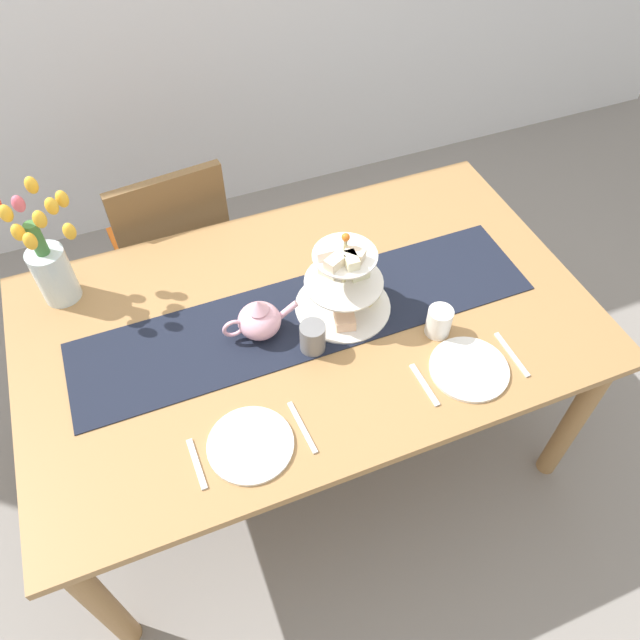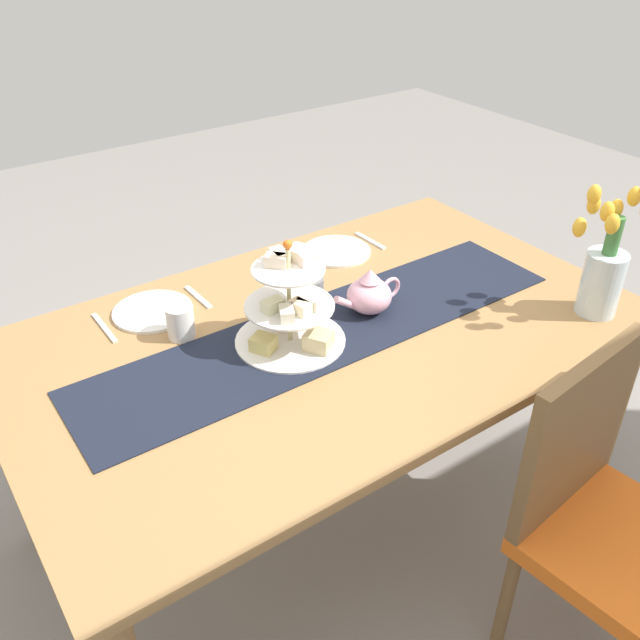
# 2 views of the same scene
# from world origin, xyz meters

# --- Properties ---
(ground_plane) EXTENTS (8.00, 8.00, 0.00)m
(ground_plane) POSITION_xyz_m (0.00, 0.00, 0.00)
(ground_plane) COLOR gray
(dining_table) EXTENTS (1.76, 1.06, 0.75)m
(dining_table) POSITION_xyz_m (0.00, 0.00, 0.66)
(dining_table) COLOR #A37747
(dining_table) RESTS_ON ground_plane
(chair_left) EXTENTS (0.46, 0.46, 0.91)m
(chair_left) POSITION_xyz_m (-0.30, 0.76, 0.50)
(chair_left) COLOR brown
(chair_left) RESTS_ON ground_plane
(table_runner) EXTENTS (1.45, 0.33, 0.00)m
(table_runner) POSITION_xyz_m (0.00, 0.01, 0.75)
(table_runner) COLOR black
(table_runner) RESTS_ON dining_table
(tiered_cake_stand) EXTENTS (0.30, 0.30, 0.30)m
(tiered_cake_stand) POSITION_xyz_m (0.12, 0.00, 0.85)
(tiered_cake_stand) COLOR beige
(tiered_cake_stand) RESTS_ON table_runner
(teapot) EXTENTS (0.24, 0.13, 0.14)m
(teapot) POSITION_xyz_m (-0.15, 0.00, 0.81)
(teapot) COLOR #E5A8BC
(teapot) RESTS_ON table_runner
(tulip_vase) EXTENTS (0.20, 0.21, 0.40)m
(tulip_vase) POSITION_xyz_m (-0.69, 0.38, 0.90)
(tulip_vase) COLOR silver
(tulip_vase) RESTS_ON dining_table
(dinner_plate_left) EXTENTS (0.23, 0.23, 0.01)m
(dinner_plate_left) POSITION_xyz_m (-0.30, -0.36, 0.76)
(dinner_plate_left) COLOR white
(dinner_plate_left) RESTS_ON dining_table
(fork_left) EXTENTS (0.02, 0.15, 0.01)m
(fork_left) POSITION_xyz_m (-0.44, -0.36, 0.75)
(fork_left) COLOR silver
(fork_left) RESTS_ON dining_table
(knife_left) EXTENTS (0.03, 0.17, 0.01)m
(knife_left) POSITION_xyz_m (-0.15, -0.36, 0.75)
(knife_left) COLOR silver
(knife_left) RESTS_ON dining_table
(dinner_plate_right) EXTENTS (0.23, 0.23, 0.01)m
(dinner_plate_right) POSITION_xyz_m (0.36, -0.36, 0.76)
(dinner_plate_right) COLOR white
(dinner_plate_right) RESTS_ON dining_table
(fork_right) EXTENTS (0.02, 0.15, 0.01)m
(fork_right) POSITION_xyz_m (0.22, -0.36, 0.75)
(fork_right) COLOR silver
(fork_right) RESTS_ON dining_table
(knife_right) EXTENTS (0.01, 0.17, 0.01)m
(knife_right) POSITION_xyz_m (0.51, -0.36, 0.75)
(knife_right) COLOR silver
(knife_right) RESTS_ON dining_table
(mug_grey) EXTENTS (0.08, 0.08, 0.09)m
(mug_grey) POSITION_xyz_m (-0.03, -0.11, 0.80)
(mug_grey) COLOR slate
(mug_grey) RESTS_ON table_runner
(mug_white_text) EXTENTS (0.08, 0.08, 0.09)m
(mug_white_text) POSITION_xyz_m (0.35, -0.20, 0.80)
(mug_white_text) COLOR white
(mug_white_text) RESTS_ON dining_table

